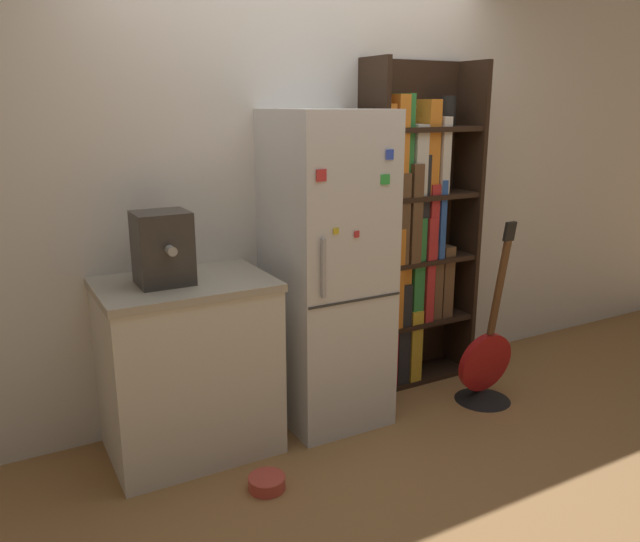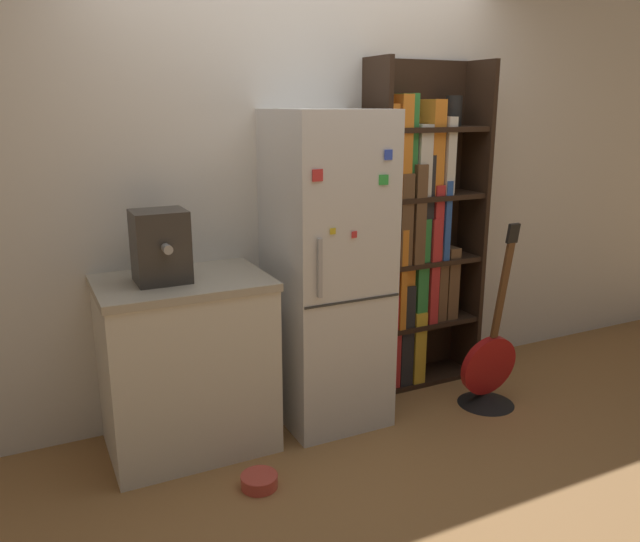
% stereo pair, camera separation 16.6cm
% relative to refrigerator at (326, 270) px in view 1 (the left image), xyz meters
% --- Properties ---
extents(ground_plane, '(16.00, 16.00, 0.00)m').
position_rel_refrigerator_xyz_m(ground_plane, '(0.00, -0.14, -0.87)').
color(ground_plane, '#A87542').
extents(wall_back, '(8.00, 0.05, 2.60)m').
position_rel_refrigerator_xyz_m(wall_back, '(0.00, 0.33, 0.43)').
color(wall_back, white).
rests_on(wall_back, ground_plane).
extents(refrigerator, '(0.56, 0.64, 1.74)m').
position_rel_refrigerator_xyz_m(refrigerator, '(0.00, 0.00, 0.00)').
color(refrigerator, silver).
rests_on(refrigerator, ground_plane).
extents(bookshelf, '(0.76, 0.30, 2.02)m').
position_rel_refrigerator_xyz_m(bookshelf, '(0.69, 0.18, 0.07)').
color(bookshelf, black).
rests_on(bookshelf, ground_plane).
extents(kitchen_counter, '(0.85, 0.61, 0.92)m').
position_rel_refrigerator_xyz_m(kitchen_counter, '(-0.80, 0.01, -0.41)').
color(kitchen_counter, silver).
rests_on(kitchen_counter, ground_plane).
extents(espresso_machine, '(0.26, 0.29, 0.35)m').
position_rel_refrigerator_xyz_m(espresso_machine, '(-0.90, 0.00, 0.23)').
color(espresso_machine, '#38332D').
rests_on(espresso_machine, kitchen_counter).
extents(guitar, '(0.38, 0.34, 1.13)m').
position_rel_refrigerator_xyz_m(guitar, '(0.93, -0.33, -0.70)').
color(guitar, black).
rests_on(guitar, ground_plane).
extents(pet_bowl, '(0.18, 0.18, 0.06)m').
position_rel_refrigerator_xyz_m(pet_bowl, '(-0.62, -0.52, -0.83)').
color(pet_bowl, '#D84C3F').
rests_on(pet_bowl, ground_plane).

